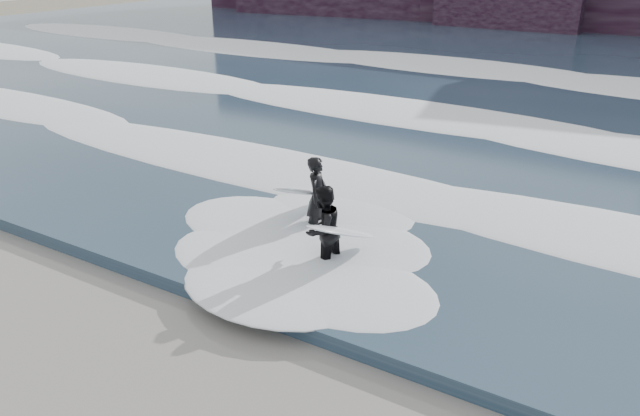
% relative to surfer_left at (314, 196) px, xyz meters
% --- Properties ---
extents(sea, '(90.00, 52.00, 0.30)m').
position_rel_surfer_left_xyz_m(sea, '(2.25, 22.48, -0.77)').
color(sea, '#273C4F').
rests_on(sea, ground).
extents(foam_near, '(60.00, 3.20, 0.20)m').
position_rel_surfer_left_xyz_m(foam_near, '(2.25, 2.48, -0.52)').
color(foam_near, white).
rests_on(foam_near, sea).
extents(foam_mid, '(60.00, 4.00, 0.24)m').
position_rel_surfer_left_xyz_m(foam_mid, '(2.25, 9.48, -0.50)').
color(foam_mid, white).
rests_on(foam_mid, sea).
extents(foam_far, '(60.00, 4.80, 0.30)m').
position_rel_surfer_left_xyz_m(foam_far, '(2.25, 18.48, -0.47)').
color(foam_far, white).
rests_on(foam_far, sea).
extents(surfer_left, '(1.02, 2.22, 1.82)m').
position_rel_surfer_left_xyz_m(surfer_left, '(0.00, 0.00, 0.00)').
color(surfer_left, black).
rests_on(surfer_left, ground).
extents(surfer_right, '(1.27, 2.02, 1.78)m').
position_rel_surfer_left_xyz_m(surfer_right, '(1.07, -1.32, -0.02)').
color(surfer_right, black).
rests_on(surfer_right, ground).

